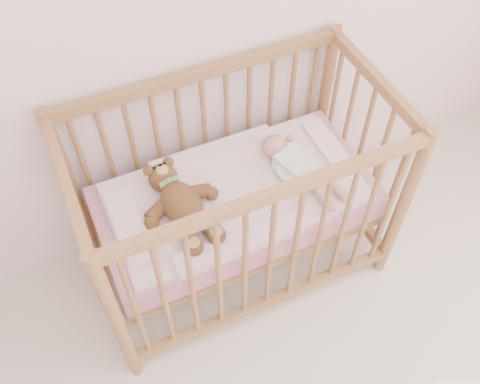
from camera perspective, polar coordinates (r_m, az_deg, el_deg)
crib at (r=2.40m, az=-0.49°, el=-0.91°), size 1.36×0.76×1.00m
mattress at (r=2.41m, az=-0.49°, el=-1.13°), size 1.22×0.62×0.13m
blanket at (r=2.35m, az=-0.50°, el=-0.03°), size 1.10×0.58×0.06m
baby at (r=2.37m, az=6.13°, el=3.04°), size 0.37×0.55×0.12m
teddy_bear at (r=2.22m, az=-6.25°, el=-1.16°), size 0.42×0.55×0.14m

